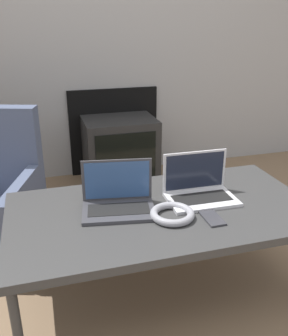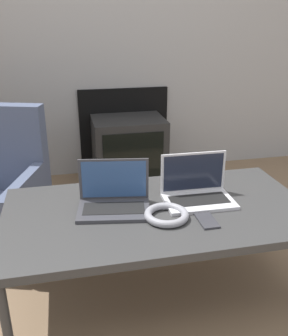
{
  "view_description": "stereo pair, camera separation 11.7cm",
  "coord_description": "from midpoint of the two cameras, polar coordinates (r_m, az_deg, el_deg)",
  "views": [
    {
      "loc": [
        -0.49,
        -1.12,
        1.24
      ],
      "look_at": [
        0.0,
        0.57,
        0.52
      ],
      "focal_mm": 40.0,
      "sensor_mm": 36.0,
      "label": 1
    },
    {
      "loc": [
        -0.38,
        -1.15,
        1.24
      ],
      "look_at": [
        0.0,
        0.57,
        0.52
      ],
      "focal_mm": 40.0,
      "sensor_mm": 36.0,
      "label": 2
    }
  ],
  "objects": [
    {
      "name": "headphones",
      "position": [
        1.6,
        2.22,
        -7.05
      ],
      "size": [
        0.19,
        0.19,
        0.03
      ],
      "color": "gray",
      "rests_on": "table"
    },
    {
      "name": "phone",
      "position": [
        1.61,
        8.2,
        -7.51
      ],
      "size": [
        0.07,
        0.14,
        0.01
      ],
      "color": "#333338",
      "rests_on": "table"
    },
    {
      "name": "laptop_left",
      "position": [
        1.66,
        -5.99,
        -4.75
      ],
      "size": [
        0.34,
        0.25,
        0.21
      ],
      "rotation": [
        0.0,
        0.0,
        -0.16
      ],
      "color": "#38383D",
      "rests_on": "table"
    },
    {
      "name": "wall_back",
      "position": [
        3.04,
        -8.56,
        22.74
      ],
      "size": [
        7.0,
        0.08,
        2.6
      ],
      "color": "#999999",
      "rests_on": "ground_plane"
    },
    {
      "name": "tv",
      "position": [
        2.97,
        -4.8,
        2.65
      ],
      "size": [
        0.55,
        0.42,
        0.51
      ],
      "color": "black",
      "rests_on": "ground_plane"
    },
    {
      "name": "laptop_right",
      "position": [
        1.76,
        6.49,
        -3.16
      ],
      "size": [
        0.32,
        0.21,
        0.21
      ],
      "rotation": [
        0.0,
        0.0,
        -0.02
      ],
      "color": "silver",
      "rests_on": "table"
    },
    {
      "name": "ground_plane",
      "position": [
        1.74,
        3.63,
        -23.55
      ],
      "size": [
        14.0,
        14.0,
        0.0
      ],
      "primitive_type": "plane",
      "color": "#7A6047"
    },
    {
      "name": "table",
      "position": [
        1.69,
        0.84,
        -7.12
      ],
      "size": [
        1.36,
        0.71,
        0.45
      ],
      "color": "#333333",
      "rests_on": "ground_plane"
    }
  ]
}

